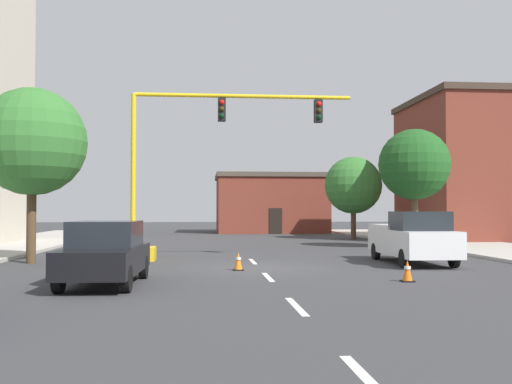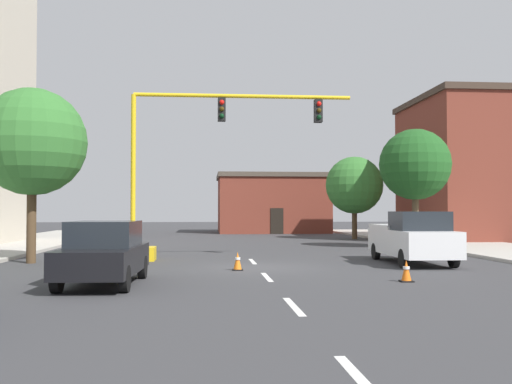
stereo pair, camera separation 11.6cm
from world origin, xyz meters
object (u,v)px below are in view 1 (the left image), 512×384
tree_right_mid (414,165)px  pickup_truck_white (412,238)px  traffic_cone_roadside_b (238,261)px  traffic_signal_gantry (166,204)px  tree_right_far (353,185)px  sedan_black_near_left (106,252)px  traffic_cone_roadside_a (407,271)px  tree_left_near (32,142)px

tree_right_mid → pickup_truck_white: 9.95m
pickup_truck_white → traffic_cone_roadside_b: (-6.80, -2.01, -0.67)m
traffic_signal_gantry → tree_right_far: (12.02, 16.45, 1.48)m
sedan_black_near_left → traffic_cone_roadside_a: bearing=-0.2°
tree_right_mid → tree_right_far: bearing=94.5°
sedan_black_near_left → traffic_cone_roadside_a: (8.46, -0.03, -0.58)m
traffic_signal_gantry → traffic_cone_roadside_a: bearing=-46.9°
traffic_signal_gantry → tree_right_mid: (12.80, 6.50, 2.17)m
traffic_cone_roadside_a → traffic_cone_roadside_b: (-4.61, 3.62, -0.00)m
tree_left_near → tree_right_mid: bearing=22.3°
tree_right_mid → traffic_cone_roadside_a: bearing=-110.9°
sedan_black_near_left → traffic_cone_roadside_b: (3.85, 3.59, -0.58)m
pickup_truck_white → traffic_cone_roadside_a: (-2.19, -5.62, -0.67)m
traffic_cone_roadside_a → traffic_cone_roadside_b: size_ratio=1.01×
traffic_signal_gantry → pickup_truck_white: size_ratio=1.81×
tree_left_near → traffic_cone_roadside_b: (7.77, -3.38, -4.36)m
tree_right_mid → sedan_black_near_left: bearing=-134.2°
tree_left_near → tree_right_mid: size_ratio=1.06×
tree_left_near → sedan_black_near_left: (3.92, -6.98, -3.78)m
tree_right_mid → pickup_truck_white: bearing=-110.7°
tree_left_near → traffic_cone_roadside_b: bearing=-23.5°
traffic_cone_roadside_b → traffic_signal_gantry: bearing=122.7°
traffic_signal_gantry → tree_left_near: bearing=-170.6°
traffic_signal_gantry → tree_right_far: traffic_signal_gantry is taller
tree_right_far → traffic_cone_roadside_a: size_ratio=9.30×
tree_right_far → traffic_cone_roadside_b: bearing=-114.2°
tree_right_far → pickup_truck_white: bearing=-97.7°
sedan_black_near_left → tree_right_mid: bearing=45.8°
tree_right_far → traffic_cone_roadside_b: 22.93m
tree_right_far → sedan_black_near_left: tree_right_far is taller
traffic_signal_gantry → tree_right_far: 20.42m
traffic_signal_gantry → tree_right_mid: 14.52m
traffic_cone_roadside_b → sedan_black_near_left: bearing=-137.0°
sedan_black_near_left → traffic_signal_gantry: bearing=81.7°
sedan_black_near_left → traffic_cone_roadside_b: bearing=43.0°
pickup_truck_white → sedan_black_near_left: 12.03m
tree_right_mid → pickup_truck_white: size_ratio=1.18×
traffic_cone_roadside_a → pickup_truck_white: bearing=68.8°
traffic_signal_gantry → sedan_black_near_left: size_ratio=2.16×
traffic_cone_roadside_b → tree_right_mid: bearing=46.7°
tree_right_far → tree_right_mid: (0.78, -9.94, 0.69)m
traffic_signal_gantry → traffic_cone_roadside_a: 10.91m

